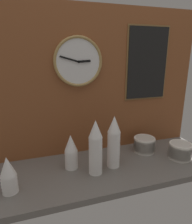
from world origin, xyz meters
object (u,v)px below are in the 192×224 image
object	(u,v)px
cup_stack_far_left	(8,175)
wall_clock	(78,62)
cup_stack_center_left	(71,152)
cup_stack_center_right	(114,142)
bowl_stack_right	(144,144)
menu_board	(147,64)
cup_stack_center	(96,147)
bowl_stack_far_right	(180,150)

from	to	relation	value
cup_stack_far_left	wall_clock	distance (cm)	81.01
cup_stack_center_left	cup_stack_center_right	size ratio (longest dim) A/B	0.66
cup_stack_center_left	bowl_stack_right	size ratio (longest dim) A/B	1.44
cup_stack_center_left	menu_board	size ratio (longest dim) A/B	0.42
cup_stack_center_left	wall_clock	bearing A→B (deg)	60.66
cup_stack_center_left	wall_clock	xyz separation A→B (cm)	(10.60, 18.86, 56.11)
cup_stack_center_right	wall_clock	distance (cm)	58.49
cup_stack_center	menu_board	distance (cm)	76.18
cup_stack_center_left	bowl_stack_right	xyz separation A→B (cm)	(57.94, 5.62, -5.64)
bowl_stack_far_right	wall_clock	world-z (taller)	wall_clock
cup_stack_center_left	bowl_stack_far_right	xyz separation A→B (cm)	(77.23, -11.31, -5.64)
cup_stack_center_left	bowl_stack_far_right	world-z (taller)	cup_stack_center_left
cup_stack_center	cup_stack_center_right	size ratio (longest dim) A/B	1.00
cup_stack_center_left	cup_stack_center_right	distance (cm)	28.67
cup_stack_center	wall_clock	bearing A→B (deg)	95.50
cup_stack_center_left	cup_stack_center_right	world-z (taller)	cup_stack_center_right
cup_stack_far_left	menu_board	distance (cm)	119.76
cup_stack_center_left	bowl_stack_right	distance (cm)	58.48
cup_stack_center_right	bowl_stack_right	size ratio (longest dim) A/B	2.18
bowl_stack_far_right	menu_board	bearing A→B (deg)	112.58
cup_stack_center_left	wall_clock	size ratio (longest dim) A/B	0.69
cup_stack_far_left	menu_board	bearing A→B (deg)	18.42
cup_stack_center_left	bowl_stack_far_right	size ratio (longest dim) A/B	1.44
cup_stack_center	cup_stack_far_left	xyz separation A→B (cm)	(-50.05, -3.35, -7.05)
cup_stack_center	bowl_stack_far_right	distance (cm)	64.87
cup_stack_far_left	bowl_stack_right	distance (cm)	96.66
cup_stack_center	cup_stack_center_right	distance (cm)	14.48
cup_stack_center	wall_clock	size ratio (longest dim) A/B	1.05
cup_stack_center_left	menu_board	bearing A→B (deg)	17.07
wall_clock	cup_stack_far_left	bearing A→B (deg)	-145.28
bowl_stack_right	wall_clock	distance (cm)	78.92
bowl_stack_far_right	wall_clock	distance (cm)	95.72
cup_stack_center_left	cup_stack_far_left	distance (cm)	39.17
wall_clock	cup_stack_center_right	bearing A→B (deg)	-56.48
cup_stack_center_left	cup_stack_far_left	world-z (taller)	cup_stack_center_left
cup_stack_center	bowl_stack_right	bearing A→B (deg)	19.92
cup_stack_center	bowl_stack_far_right	xyz separation A→B (cm)	(63.80, -0.80, -11.68)
cup_stack_center_right	menu_board	bearing A→B (deg)	35.17
cup_stack_center_left	menu_board	distance (cm)	86.26
cup_stack_center_right	cup_stack_far_left	xyz separation A→B (cm)	(-63.92, -7.52, -7.05)
bowl_stack_right	cup_stack_center_left	bearing A→B (deg)	-174.46
cup_stack_center	wall_clock	distance (cm)	58.12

